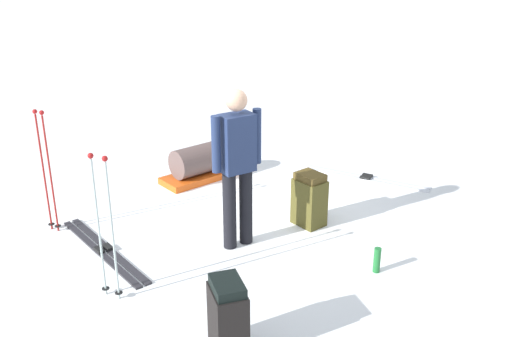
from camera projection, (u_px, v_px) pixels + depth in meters
ground_plane at (256, 225)px, 6.49m from camera, size 80.00×80.00×0.00m
skier_standing at (237, 161)px, 5.73m from camera, size 0.29×0.56×1.70m
ski_pair_near at (366, 178)px, 7.79m from camera, size 1.73×0.60×0.05m
ski_pair_far at (104, 250)px, 5.93m from camera, size 1.75×0.39×0.05m
backpack_large_dark at (228, 317)px, 4.36m from camera, size 0.43×0.39×0.64m
backpack_bright at (309, 200)px, 6.41m from camera, size 0.37×0.30×0.63m
ski_poles_planted_near at (46, 166)px, 6.10m from camera, size 0.16×0.10×1.40m
ski_poles_planted_far at (105, 221)px, 4.89m from camera, size 0.22×0.11×1.38m
gear_sled at (200, 164)px, 7.70m from camera, size 0.56×1.11×0.49m
thermos_bottle at (377, 260)px, 5.51m from camera, size 0.07×0.07×0.26m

